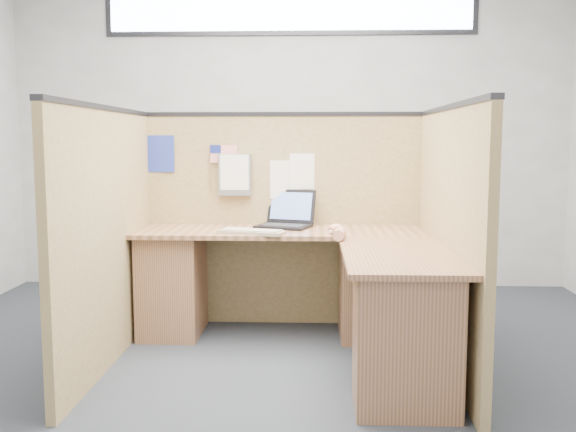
{
  "coord_description": "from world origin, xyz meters",
  "views": [
    {
      "loc": [
        0.22,
        -3.6,
        1.32
      ],
      "look_at": [
        0.05,
        0.5,
        0.84
      ],
      "focal_mm": 40.0,
      "sensor_mm": 36.0,
      "label": 1
    }
  ],
  "objects_px": {
    "l_desk": "(308,292)",
    "keyboard": "(252,232)",
    "laptop": "(284,218)",
    "mouse": "(336,231)"
  },
  "relations": [
    {
      "from": "l_desk",
      "to": "keyboard",
      "type": "xyz_separation_m",
      "value": [
        -0.37,
        0.19,
        0.35
      ]
    },
    {
      "from": "laptop",
      "to": "keyboard",
      "type": "bearing_deg",
      "value": -98.95
    },
    {
      "from": "l_desk",
      "to": "keyboard",
      "type": "relative_size",
      "value": 4.29
    },
    {
      "from": "laptop",
      "to": "mouse",
      "type": "distance_m",
      "value": 0.51
    },
    {
      "from": "keyboard",
      "to": "mouse",
      "type": "relative_size",
      "value": 4.47
    },
    {
      "from": "l_desk",
      "to": "keyboard",
      "type": "distance_m",
      "value": 0.54
    },
    {
      "from": "l_desk",
      "to": "laptop",
      "type": "bearing_deg",
      "value": 107.32
    },
    {
      "from": "mouse",
      "to": "keyboard",
      "type": "bearing_deg",
      "value": 180.0
    },
    {
      "from": "keyboard",
      "to": "mouse",
      "type": "distance_m",
      "value": 0.55
    },
    {
      "from": "laptop",
      "to": "mouse",
      "type": "relative_size",
      "value": 4.24
    }
  ]
}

